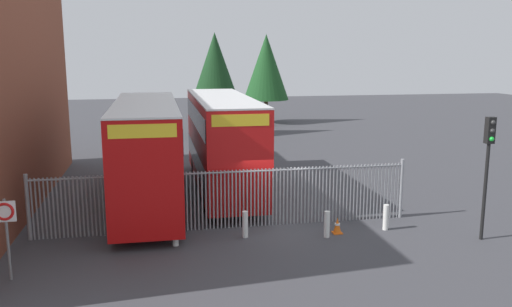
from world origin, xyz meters
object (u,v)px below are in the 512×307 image
bollard_near_left (175,232)px  bollard_center_front (245,224)px  traffic_cone_by_gate (337,226)px  double_decker_bus_near_gate (147,150)px  bollard_near_right (327,224)px  traffic_light_kerbside (488,156)px  bollard_far_right (386,217)px  speed_limit_sign_post (6,221)px  double_decker_bus_behind_fence_left (223,139)px

bollard_near_left → bollard_center_front: 2.47m
bollard_near_left → bollard_center_front: (2.45, 0.36, 0.00)m
bollard_center_front → traffic_cone_by_gate: bearing=-3.7°
double_decker_bus_near_gate → bollard_center_front: double_decker_bus_near_gate is taller
bollard_near_left → traffic_cone_by_gate: bearing=1.5°
bollard_near_right → traffic_light_kerbside: size_ratio=0.22×
bollard_near_right → traffic_cone_by_gate: 0.63m
bollard_far_right → traffic_cone_by_gate: bollard_far_right is taller
double_decker_bus_near_gate → speed_limit_sign_post: (-3.82, -6.87, -0.65)m
bollard_far_right → bollard_near_left: bearing=-178.6°
traffic_cone_by_gate → traffic_light_kerbside: traffic_light_kerbside is taller
bollard_center_front → speed_limit_sign_post: 7.67m
double_decker_bus_near_gate → double_decker_bus_behind_fence_left: bearing=31.1°
traffic_cone_by_gate → traffic_light_kerbside: (4.73, -1.55, 2.70)m
bollard_far_right → traffic_light_kerbside: (2.86, -1.59, 2.51)m
bollard_near_left → speed_limit_sign_post: speed_limit_sign_post is taller
bollard_near_right → traffic_light_kerbside: bearing=-13.1°
bollard_near_right → speed_limit_sign_post: (-10.03, -1.73, 1.30)m
double_decker_bus_behind_fence_left → traffic_cone_by_gate: (3.27, -6.88, -2.13)m
speed_limit_sign_post → double_decker_bus_behind_fence_left: bearing=50.9°
bollard_near_left → double_decker_bus_near_gate: bearing=100.7°
traffic_light_kerbside → speed_limit_sign_post: bearing=-178.1°
double_decker_bus_behind_fence_left → bollard_near_right: size_ratio=11.38×
double_decker_bus_near_gate → bollard_far_right: bearing=-29.0°
bollard_far_right → bollard_near_right: bearing=-171.1°
double_decker_bus_near_gate → traffic_light_kerbside: (11.45, -6.36, 0.56)m
bollard_center_front → traffic_cone_by_gate: (3.33, -0.21, -0.19)m
double_decker_bus_behind_fence_left → bollard_center_front: double_decker_bus_behind_fence_left is taller
bollard_near_right → speed_limit_sign_post: speed_limit_sign_post is taller
bollard_center_front → speed_limit_sign_post: speed_limit_sign_post is taller
double_decker_bus_behind_fence_left → traffic_cone_by_gate: double_decker_bus_behind_fence_left is taller
double_decker_bus_behind_fence_left → bollard_far_right: size_ratio=11.38×
bollard_far_right → traffic_cone_by_gate: 1.88m
bollard_center_front → traffic_light_kerbside: size_ratio=0.22×
double_decker_bus_near_gate → bollard_center_front: bearing=-53.7°
bollard_center_front → double_decker_bus_near_gate: bearing=126.3°
double_decker_bus_behind_fence_left → traffic_light_kerbside: size_ratio=2.51×
bollard_near_left → bollard_near_right: 5.28m
double_decker_bus_near_gate → double_decker_bus_behind_fence_left: (3.44, 2.07, 0.00)m
traffic_cone_by_gate → traffic_light_kerbside: size_ratio=0.14×
bollard_center_front → traffic_cone_by_gate: bollard_center_front is taller
bollard_center_front → bollard_far_right: bearing=-1.9°
bollard_near_right → double_decker_bus_near_gate: bearing=140.4°
bollard_near_left → traffic_light_kerbside: 10.90m
traffic_cone_by_gate → bollard_center_front: bearing=176.3°
traffic_cone_by_gate → bollard_far_right: bearing=1.3°
bollard_center_front → traffic_light_kerbside: 8.63m
bollard_near_left → double_decker_bus_behind_fence_left: bearing=70.4°
bollard_near_right → bollard_far_right: (2.38, 0.37, 0.00)m
bollard_near_right → bollard_far_right: size_ratio=1.00×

